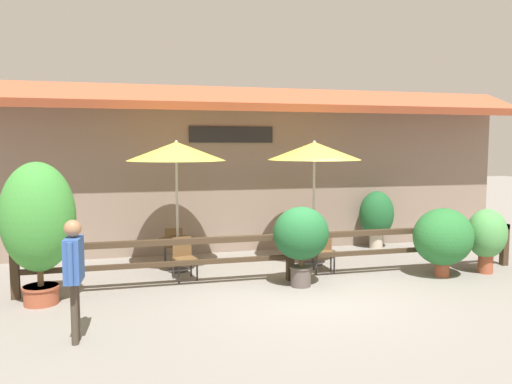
{
  "coord_description": "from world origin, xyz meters",
  "views": [
    {
      "loc": [
        -3.12,
        -8.4,
        2.71
      ],
      "look_at": [
        -0.63,
        1.4,
        1.78
      ],
      "focal_mm": 35.0,
      "sensor_mm": 36.0,
      "label": 1
    }
  ],
  "objects_px": {
    "dining_table_middle": "(313,240)",
    "chair_near_wallside": "(173,243)",
    "potted_plant_broad_leaf": "(301,236)",
    "potted_plant_small_flowering": "(377,215)",
    "dining_table_near": "(178,245)",
    "potted_plant_corner_fern": "(487,235)",
    "potted_plant_entrance_palm": "(443,237)",
    "chair_middle_wallside": "(303,238)",
    "pedestrian": "(74,264)",
    "chair_near_streetside": "(184,256)",
    "chair_middle_streetside": "(323,250)",
    "potted_plant_tall_tropical": "(38,221)",
    "patio_umbrella_near": "(176,152)",
    "patio_umbrella_middle": "(314,151)"
  },
  "relations": [
    {
      "from": "potted_plant_broad_leaf",
      "to": "potted_plant_entrance_palm",
      "type": "height_order",
      "value": "potted_plant_broad_leaf"
    },
    {
      "from": "chair_near_streetside",
      "to": "dining_table_middle",
      "type": "distance_m",
      "value": 3.07
    },
    {
      "from": "dining_table_near",
      "to": "potted_plant_entrance_palm",
      "type": "bearing_deg",
      "value": -18.99
    },
    {
      "from": "potted_plant_corner_fern",
      "to": "pedestrian",
      "type": "bearing_deg",
      "value": -167.19
    },
    {
      "from": "chair_near_wallside",
      "to": "chair_middle_streetside",
      "type": "bearing_deg",
      "value": 155.56
    },
    {
      "from": "patio_umbrella_near",
      "to": "potted_plant_entrance_palm",
      "type": "height_order",
      "value": "patio_umbrella_near"
    },
    {
      "from": "potted_plant_broad_leaf",
      "to": "pedestrian",
      "type": "relative_size",
      "value": 0.9
    },
    {
      "from": "potted_plant_corner_fern",
      "to": "patio_umbrella_middle",
      "type": "bearing_deg",
      "value": 153.31
    },
    {
      "from": "patio_umbrella_near",
      "to": "potted_plant_entrance_palm",
      "type": "distance_m",
      "value": 5.88
    },
    {
      "from": "dining_table_near",
      "to": "chair_near_wallside",
      "type": "bearing_deg",
      "value": 92.7
    },
    {
      "from": "chair_near_wallside",
      "to": "pedestrian",
      "type": "xyz_separation_m",
      "value": [
        -1.71,
        -4.34,
        0.63
      ]
    },
    {
      "from": "chair_near_wallside",
      "to": "chair_middle_streetside",
      "type": "relative_size",
      "value": 1.0
    },
    {
      "from": "dining_table_middle",
      "to": "potted_plant_corner_fern",
      "type": "bearing_deg",
      "value": -26.69
    },
    {
      "from": "patio_umbrella_near",
      "to": "pedestrian",
      "type": "bearing_deg",
      "value": -115.59
    },
    {
      "from": "patio_umbrella_middle",
      "to": "potted_plant_small_flowering",
      "type": "bearing_deg",
      "value": 30.27
    },
    {
      "from": "chair_middle_wallside",
      "to": "chair_near_wallside",
      "type": "bearing_deg",
      "value": -4.67
    },
    {
      "from": "patio_umbrella_near",
      "to": "dining_table_near",
      "type": "xyz_separation_m",
      "value": [
        0.0,
        0.0,
        -2.03
      ]
    },
    {
      "from": "chair_middle_streetside",
      "to": "pedestrian",
      "type": "distance_m",
      "value": 5.6
    },
    {
      "from": "potted_plant_broad_leaf",
      "to": "potted_plant_corner_fern",
      "type": "bearing_deg",
      "value": -0.29
    },
    {
      "from": "potted_plant_small_flowering",
      "to": "chair_middle_streetside",
      "type": "bearing_deg",
      "value": -138.94
    },
    {
      "from": "chair_middle_wallside",
      "to": "potted_plant_entrance_palm",
      "type": "xyz_separation_m",
      "value": [
        2.22,
        -2.36,
        0.35
      ]
    },
    {
      "from": "potted_plant_small_flowering",
      "to": "pedestrian",
      "type": "height_order",
      "value": "pedestrian"
    },
    {
      "from": "patio_umbrella_middle",
      "to": "chair_middle_wallside",
      "type": "distance_m",
      "value": 2.23
    },
    {
      "from": "potted_plant_tall_tropical",
      "to": "pedestrian",
      "type": "xyz_separation_m",
      "value": [
        0.75,
        -1.92,
        -0.35
      ]
    },
    {
      "from": "patio_umbrella_middle",
      "to": "chair_middle_wallside",
      "type": "height_order",
      "value": "patio_umbrella_middle"
    },
    {
      "from": "chair_near_streetside",
      "to": "potted_plant_broad_leaf",
      "type": "relative_size",
      "value": 0.55
    },
    {
      "from": "potted_plant_broad_leaf",
      "to": "potted_plant_small_flowering",
      "type": "height_order",
      "value": "potted_plant_broad_leaf"
    },
    {
      "from": "potted_plant_broad_leaf",
      "to": "potted_plant_tall_tropical",
      "type": "bearing_deg",
      "value": 179.34
    },
    {
      "from": "chair_middle_wallside",
      "to": "patio_umbrella_middle",
      "type": "bearing_deg",
      "value": 88.11
    },
    {
      "from": "patio_umbrella_near",
      "to": "dining_table_near",
      "type": "bearing_deg",
      "value": 90.0
    },
    {
      "from": "chair_middle_streetside",
      "to": "potted_plant_small_flowering",
      "type": "xyz_separation_m",
      "value": [
        2.32,
        2.02,
        0.4
      ]
    },
    {
      "from": "potted_plant_entrance_palm",
      "to": "patio_umbrella_near",
      "type": "bearing_deg",
      "value": 161.01
    },
    {
      "from": "patio_umbrella_near",
      "to": "pedestrian",
      "type": "relative_size",
      "value": 1.65
    },
    {
      "from": "potted_plant_small_flowering",
      "to": "chair_near_wallside",
      "type": "bearing_deg",
      "value": -174.67
    },
    {
      "from": "chair_near_streetside",
      "to": "pedestrian",
      "type": "xyz_separation_m",
      "value": [
        -1.81,
        -2.95,
        0.63
      ]
    },
    {
      "from": "potted_plant_corner_fern",
      "to": "potted_plant_small_flowering",
      "type": "height_order",
      "value": "potted_plant_small_flowering"
    },
    {
      "from": "dining_table_near",
      "to": "potted_plant_entrance_palm",
      "type": "relative_size",
      "value": 0.57
    },
    {
      "from": "chair_near_wallside",
      "to": "potted_plant_small_flowering",
      "type": "relative_size",
      "value": 0.56
    },
    {
      "from": "dining_table_middle",
      "to": "chair_middle_wallside",
      "type": "height_order",
      "value": "chair_middle_wallside"
    },
    {
      "from": "chair_middle_wallside",
      "to": "potted_plant_small_flowering",
      "type": "relative_size",
      "value": 0.56
    },
    {
      "from": "chair_near_wallside",
      "to": "dining_table_middle",
      "type": "height_order",
      "value": "chair_near_wallside"
    },
    {
      "from": "patio_umbrella_near",
      "to": "potted_plant_small_flowering",
      "type": "bearing_deg",
      "value": 12.57
    },
    {
      "from": "dining_table_middle",
      "to": "chair_near_wallside",
      "type": "bearing_deg",
      "value": 164.97
    },
    {
      "from": "chair_near_streetside",
      "to": "chair_middle_streetside",
      "type": "height_order",
      "value": "same"
    },
    {
      "from": "potted_plant_broad_leaf",
      "to": "chair_near_streetside",
      "type": "bearing_deg",
      "value": 153.14
    },
    {
      "from": "dining_table_near",
      "to": "patio_umbrella_middle",
      "type": "relative_size",
      "value": 0.29
    },
    {
      "from": "potted_plant_tall_tropical",
      "to": "dining_table_near",
      "type": "bearing_deg",
      "value": 34.59
    },
    {
      "from": "chair_near_streetside",
      "to": "potted_plant_small_flowering",
      "type": "height_order",
      "value": "potted_plant_small_flowering"
    },
    {
      "from": "chair_near_wallside",
      "to": "potted_plant_entrance_palm",
      "type": "xyz_separation_m",
      "value": [
        5.33,
        -2.52,
        0.35
      ]
    },
    {
      "from": "chair_near_streetside",
      "to": "dining_table_middle",
      "type": "xyz_separation_m",
      "value": [
        3.02,
        0.55,
        0.09
      ]
    }
  ]
}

